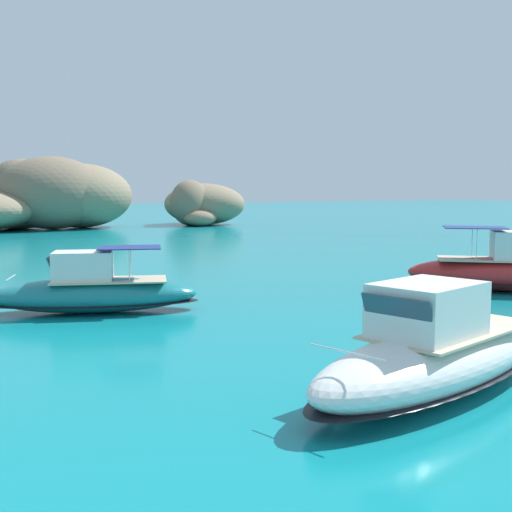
% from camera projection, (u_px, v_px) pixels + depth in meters
% --- Properties ---
extents(islet_large, '(29.79, 19.67, 8.89)m').
position_uv_depth(islet_large, '(34.00, 200.00, 80.17)').
color(islet_large, '#9E8966').
rests_on(islet_large, ground).
extents(islet_small, '(14.67, 15.14, 6.14)m').
position_uv_depth(islet_small, '(201.00, 204.00, 90.17)').
color(islet_small, '#84755B').
rests_on(islet_small, ground).
extents(motorboat_red, '(9.48, 8.64, 3.10)m').
position_uv_depth(motorboat_red, '(511.00, 271.00, 31.54)').
color(motorboat_red, red).
rests_on(motorboat_red, ground).
extents(motorboat_white, '(9.71, 5.33, 2.74)m').
position_uv_depth(motorboat_white, '(435.00, 355.00, 15.87)').
color(motorboat_white, white).
rests_on(motorboat_white, ground).
extents(motorboat_teal, '(8.73, 5.04, 2.62)m').
position_uv_depth(motorboat_teal, '(93.00, 292.00, 26.12)').
color(motorboat_teal, '#19727A').
rests_on(motorboat_teal, ground).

